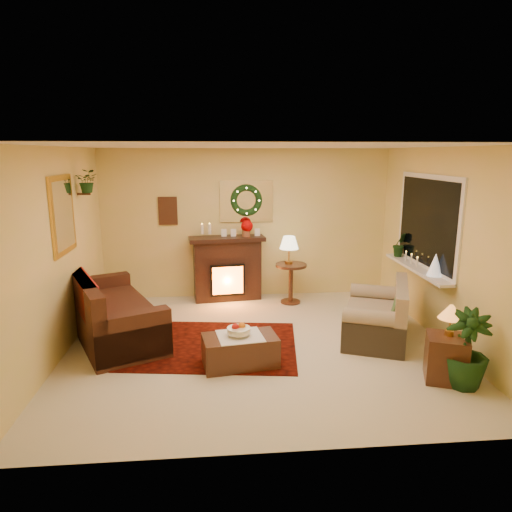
{
  "coord_description": "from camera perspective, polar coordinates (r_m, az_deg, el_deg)",
  "views": [
    {
      "loc": [
        -0.54,
        -5.67,
        2.52
      ],
      "look_at": [
        0.0,
        0.35,
        1.15
      ],
      "focal_mm": 32.0,
      "sensor_mm": 36.0,
      "label": 1
    }
  ],
  "objects": [
    {
      "name": "floor",
      "position": [
        6.23,
        0.29,
        -11.09
      ],
      "size": [
        5.0,
        5.0,
        0.0
      ],
      "primitive_type": "plane",
      "color": "beige",
      "rests_on": "ground"
    },
    {
      "name": "fireplace",
      "position": [
        7.96,
        -3.61,
        -1.59
      ],
      "size": [
        1.18,
        0.5,
        1.05
      ],
      "primitive_type": "cube",
      "rotation": [
        0.0,
        0.0,
        0.12
      ],
      "color": "black",
      "rests_on": "floor"
    },
    {
      "name": "mini_tree",
      "position": [
        6.63,
        21.5,
        -1.04
      ],
      "size": [
        0.21,
        0.21,
        0.32
      ],
      "primitive_type": "cone",
      "color": "white",
      "rests_on": "window_sill"
    },
    {
      "name": "coffee_table",
      "position": [
        5.62,
        -2.0,
        -11.53
      ],
      "size": [
        0.94,
        0.61,
        0.37
      ],
      "primitive_type": "cube",
      "rotation": [
        0.0,
        0.0,
        0.15
      ],
      "color": "#502C1A",
      "rests_on": "floor"
    },
    {
      "name": "fruit_bowl",
      "position": [
        5.52,
        -2.17,
        -9.25
      ],
      "size": [
        0.28,
        0.28,
        0.07
      ],
      "primitive_type": "cylinder",
      "color": "beige",
      "rests_on": "coffee_table"
    },
    {
      "name": "wreath",
      "position": [
        7.92,
        -1.21,
        6.96
      ],
      "size": [
        0.55,
        0.11,
        0.55
      ],
      "primitive_type": "torus",
      "rotation": [
        1.57,
        0.0,
        0.0
      ],
      "color": "#194719",
      "rests_on": "wall_back"
    },
    {
      "name": "side_table_round",
      "position": [
        7.83,
        4.37,
        -3.56
      ],
      "size": [
        0.68,
        0.68,
        0.68
      ],
      "primitive_type": "cylinder",
      "rotation": [
        0.0,
        0.0,
        0.36
      ],
      "color": "#3F261A",
      "rests_on": "floor"
    },
    {
      "name": "poinsettia",
      "position": [
        7.8,
        -1.14,
        3.76
      ],
      "size": [
        0.2,
        0.2,
        0.2
      ],
      "primitive_type": "sphere",
      "color": "#A80000",
      "rests_on": "fireplace"
    },
    {
      "name": "wall_art",
      "position": [
        8.0,
        -10.95,
        5.57
      ],
      "size": [
        0.32,
        0.03,
        0.48
      ],
      "primitive_type": "cube",
      "color": "#381E11",
      "rests_on": "wall_back"
    },
    {
      "name": "area_rug",
      "position": [
        6.25,
        -5.51,
        -11.01
      ],
      "size": [
        2.42,
        1.94,
        0.01
      ],
      "primitive_type": "cube",
      "rotation": [
        0.0,
        0.0,
        -0.13
      ],
      "color": "#4B0D0F",
      "rests_on": "floor"
    },
    {
      "name": "ceiling",
      "position": [
        5.7,
        0.33,
        13.57
      ],
      "size": [
        5.0,
        5.0,
        0.0
      ],
      "primitive_type": "plane",
      "color": "white",
      "rests_on": "ground"
    },
    {
      "name": "wall_right",
      "position": [
        6.55,
        22.63,
        1.04
      ],
      "size": [
        4.5,
        4.5,
        0.0
      ],
      "primitive_type": "plane",
      "color": "#EFD88C",
      "rests_on": "ground"
    },
    {
      "name": "floor_palm",
      "position": [
        5.55,
        24.75,
        -10.37
      ],
      "size": [
        1.88,
        1.88,
        2.61
      ],
      "primitive_type": "imported",
      "rotation": [
        0.0,
        0.0,
        -0.35
      ],
      "color": "#1F5425",
      "rests_on": "floor"
    },
    {
      "name": "lamp_cream",
      "position": [
        7.7,
        4.14,
        0.43
      ],
      "size": [
        0.32,
        0.32,
        0.49
      ],
      "primitive_type": "cone",
      "color": "#F2E7BA",
      "rests_on": "side_table_round"
    },
    {
      "name": "window_frame",
      "position": [
        6.99,
        20.63,
        3.97
      ],
      "size": [
        0.03,
        1.86,
        1.36
      ],
      "primitive_type": "cube",
      "color": "white",
      "rests_on": "wall_right"
    },
    {
      "name": "wall_front",
      "position": [
        3.68,
        3.67,
        -6.64
      ],
      "size": [
        5.0,
        5.0,
        0.0
      ],
      "primitive_type": "plane",
      "color": "#EFD88C",
      "rests_on": "ground"
    },
    {
      "name": "mantel_mirror",
      "position": [
        7.97,
        -1.22,
        6.85
      ],
      "size": [
        0.92,
        0.02,
        0.72
      ],
      "primitive_type": "cube",
      "color": "white",
      "rests_on": "wall_back"
    },
    {
      "name": "sofa",
      "position": [
        6.66,
        -17.38,
        -6.13
      ],
      "size": [
        1.75,
        2.33,
        0.92
      ],
      "primitive_type": "cube",
      "rotation": [
        0.0,
        0.0,
        0.43
      ],
      "color": "#50371F",
      "rests_on": "floor"
    },
    {
      "name": "window_glass",
      "position": [
        6.98,
        20.52,
        3.97
      ],
      "size": [
        0.02,
        1.7,
        1.22
      ],
      "primitive_type": "cube",
      "color": "black",
      "rests_on": "wall_right"
    },
    {
      "name": "wall_left",
      "position": [
        6.12,
        -23.67,
        0.18
      ],
      "size": [
        4.5,
        4.5,
        0.0
      ],
      "primitive_type": "plane",
      "color": "#EFD88C",
      "rests_on": "ground"
    },
    {
      "name": "gold_mirror",
      "position": [
        6.33,
        -23.02,
        4.76
      ],
      "size": [
        0.03,
        0.84,
        1.0
      ],
      "primitive_type": "cube",
      "color": "gold",
      "rests_on": "wall_left"
    },
    {
      "name": "lamp_tiffany",
      "position": [
        5.54,
        23.16,
        -6.98
      ],
      "size": [
        0.28,
        0.28,
        0.41
      ],
      "primitive_type": "cone",
      "color": "orange",
      "rests_on": "end_table_square"
    },
    {
      "name": "window_sill",
      "position": [
        7.07,
        19.44,
        -1.47
      ],
      "size": [
        0.22,
        1.86,
        0.04
      ],
      "primitive_type": "cube",
      "color": "white",
      "rests_on": "wall_right"
    },
    {
      "name": "hanging_plant",
      "position": [
        6.98,
        -20.23,
        7.47
      ],
      "size": [
        0.33,
        0.28,
        0.36
      ],
      "primitive_type": "imported",
      "color": "#194719",
      "rests_on": "wall_left"
    },
    {
      "name": "mantel_candle_b",
      "position": [
        7.79,
        -5.82,
        3.38
      ],
      "size": [
        0.06,
        0.06,
        0.17
      ],
      "primitive_type": "cylinder",
      "color": "white",
      "rests_on": "fireplace"
    },
    {
      "name": "wall_back",
      "position": [
        8.04,
        -1.22,
        4.02
      ],
      "size": [
        5.0,
        5.0,
        0.0
      ],
      "primitive_type": "plane",
      "color": "#EFD88C",
      "rests_on": "ground"
    },
    {
      "name": "red_throw",
      "position": [
        6.82,
        -17.47,
        -5.48
      ],
      "size": [
        0.73,
        1.19,
        0.02
      ],
      "primitive_type": "cube",
      "color": "red",
      "rests_on": "sofa"
    },
    {
      "name": "mantel_candle_a",
      "position": [
        7.79,
        -6.76,
        3.36
      ],
      "size": [
        0.05,
        0.05,
        0.16
      ],
      "primitive_type": "cylinder",
      "color": "white",
      "rests_on": "fireplace"
    },
    {
      "name": "loveseat",
      "position": [
        6.55,
        14.78,
        -6.36
      ],
      "size": [
        1.25,
        1.57,
        0.79
      ],
      "primitive_type": "cube",
      "rotation": [
        0.0,
        0.0,
        -0.38
      ],
      "color": "gray",
      "rests_on": "floor"
    },
    {
      "name": "sill_plant",
      "position": [
        7.66,
        17.54,
        1.36
      ],
      "size": [
        0.28,
        0.23,
        0.52
      ],
      "primitive_type": "imported",
      "color": "#163F1B",
      "rests_on": "window_sill"
    },
    {
      "name": "end_table_square",
      "position": [
        5.68,
        22.66,
        -11.64
      ],
      "size": [
        0.55,
        0.55,
        0.52
      ],
      "primitive_type": "cube",
      "rotation": [
        0.0,
        0.0,
        -0.36
      ],
      "color": "#4E331C",
      "rests_on": "floor"
    }
  ]
}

